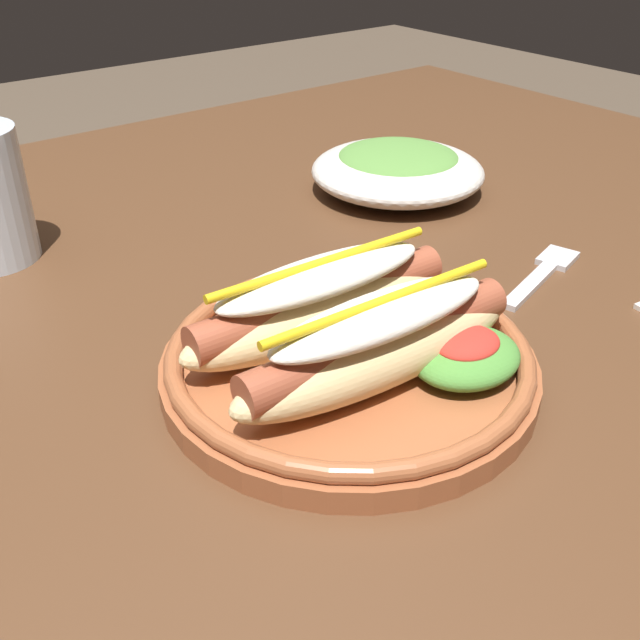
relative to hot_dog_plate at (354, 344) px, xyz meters
name	(u,v)px	position (x,y,z in m)	size (l,w,h in m)	color
dining_table	(176,411)	(-0.06, 0.14, -0.11)	(1.50, 0.94, 0.74)	#51331E
hot_dog_plate	(354,344)	(0.00, 0.00, 0.00)	(0.24, 0.24, 0.08)	#9E5633
fork	(543,272)	(0.22, 0.01, -0.02)	(0.12, 0.05, 0.00)	silver
side_bowl	(398,169)	(0.25, 0.22, 0.00)	(0.18, 0.18, 0.05)	silver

